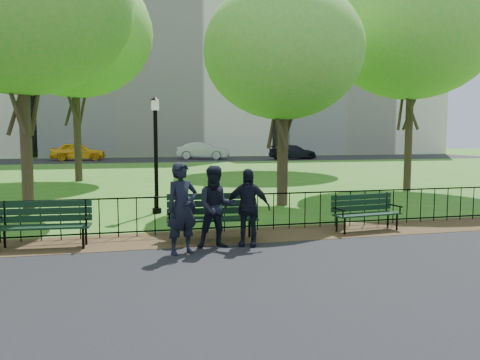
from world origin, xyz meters
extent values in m
plane|color=#346C1C|center=(0.00, 0.00, 0.00)|extent=(120.00, 120.00, 0.00)
cube|color=black|center=(0.00, -3.40, 0.01)|extent=(60.00, 9.20, 0.01)
cube|color=#372416|center=(0.00, 1.50, 0.01)|extent=(60.00, 1.60, 0.01)
cube|color=black|center=(0.00, 35.00, 0.01)|extent=(70.00, 9.00, 0.01)
cylinder|color=black|center=(0.00, 2.00, 0.88)|extent=(24.00, 0.04, 0.04)
cylinder|color=black|center=(0.00, 2.00, 0.12)|extent=(24.00, 0.04, 0.04)
cylinder|color=black|center=(0.00, 2.00, 0.45)|extent=(0.02, 0.02, 0.90)
cube|color=silver|center=(2.00, 48.00, 15.00)|extent=(24.00, 15.00, 30.00)
cube|color=beige|center=(26.00, 48.00, 12.00)|extent=(20.00, 15.00, 24.00)
cube|color=black|center=(0.16, 1.18, 0.48)|extent=(1.97, 0.69, 0.04)
cube|color=black|center=(0.19, 1.46, 0.85)|extent=(1.92, 0.22, 0.48)
cylinder|color=black|center=(-0.69, 1.06, 0.24)|extent=(0.05, 0.05, 0.48)
cylinder|color=black|center=(0.98, 0.91, 0.24)|extent=(0.05, 0.05, 0.48)
cylinder|color=black|center=(-0.65, 1.45, 0.24)|extent=(0.05, 0.05, 0.48)
cylinder|color=black|center=(1.02, 1.29, 0.24)|extent=(0.05, 0.05, 0.48)
cylinder|color=black|center=(-0.74, 1.26, 0.68)|extent=(0.10, 0.60, 0.04)
cylinder|color=black|center=(1.07, 1.09, 0.68)|extent=(0.10, 0.60, 0.04)
ellipsoid|color=black|center=(-0.44, 1.13, 0.76)|extent=(0.50, 0.37, 0.51)
cube|color=black|center=(-3.23, 1.28, 0.45)|extent=(1.84, 0.61, 0.04)
cube|color=black|center=(-3.21, 1.54, 0.80)|extent=(1.81, 0.16, 0.45)
cylinder|color=black|center=(-2.46, 1.04, 0.23)|extent=(0.05, 0.05, 0.45)
cylinder|color=black|center=(-4.00, 1.51, 0.23)|extent=(0.05, 0.05, 0.45)
cylinder|color=black|center=(-2.44, 1.40, 0.23)|extent=(0.05, 0.05, 0.45)
cylinder|color=black|center=(-2.38, 1.22, 0.63)|extent=(0.08, 0.56, 0.04)
cube|color=black|center=(3.88, 1.29, 0.42)|extent=(1.70, 0.63, 0.04)
cube|color=black|center=(3.85, 1.53, 0.73)|extent=(1.66, 0.22, 0.42)
cylinder|color=black|center=(3.19, 1.05, 0.21)|extent=(0.05, 0.05, 0.42)
cylinder|color=black|center=(4.62, 1.21, 0.21)|extent=(0.05, 0.05, 0.42)
cylinder|color=black|center=(3.15, 1.38, 0.21)|extent=(0.05, 0.05, 0.42)
cylinder|color=black|center=(4.58, 1.54, 0.21)|extent=(0.05, 0.05, 0.42)
cylinder|color=black|center=(3.10, 1.20, 0.58)|extent=(0.10, 0.52, 0.04)
cylinder|color=black|center=(4.66, 1.38, 0.58)|extent=(0.10, 0.52, 0.04)
cylinder|color=black|center=(-0.76, 5.11, 0.08)|extent=(0.26, 0.26, 0.15)
cylinder|color=black|center=(-0.76, 5.11, 1.51)|extent=(0.11, 0.11, 3.02)
cube|color=beige|center=(-0.76, 5.11, 3.11)|extent=(0.21, 0.21, 0.28)
cone|color=black|center=(-0.76, 5.11, 3.30)|extent=(0.30, 0.30, 0.11)
cylinder|color=#2D2116|center=(-4.34, 5.78, 1.84)|extent=(0.32, 0.32, 3.69)
cylinder|color=#2D2116|center=(3.29, 5.74, 1.50)|extent=(0.35, 0.35, 3.00)
ellipsoid|color=green|center=(3.29, 5.74, 4.90)|extent=(5.06, 5.06, 4.30)
cylinder|color=#2D2116|center=(9.61, 8.41, 2.01)|extent=(0.31, 0.31, 4.03)
ellipsoid|color=green|center=(9.61, 8.41, 6.57)|extent=(6.78, 6.78, 5.77)
cylinder|color=#2D2116|center=(-3.89, 15.58, 2.21)|extent=(0.36, 0.36, 4.42)
ellipsoid|color=green|center=(-3.89, 15.58, 7.22)|extent=(7.45, 7.45, 6.33)
cylinder|color=#2D2116|center=(8.32, 19.90, 2.55)|extent=(0.36, 0.36, 5.10)
ellipsoid|color=green|center=(8.32, 19.90, 8.32)|extent=(8.59, 8.59, 7.30)
imported|color=black|center=(-0.59, 0.23, 0.89)|extent=(0.74, 0.62, 1.75)
imported|color=black|center=(0.13, 0.54, 0.84)|extent=(0.82, 0.46, 1.65)
imported|color=black|center=(0.78, 0.57, 0.80)|extent=(1.00, 0.70, 1.59)
imported|color=#F5AF14|center=(-5.73, 35.22, 0.81)|extent=(4.72, 2.01, 1.59)
imported|color=#A5A8AD|center=(5.42, 34.76, 0.80)|extent=(5.06, 3.19, 1.57)
imported|color=black|center=(13.55, 32.74, 0.68)|extent=(4.84, 2.57, 1.34)
camera|label=1|loc=(-1.59, -8.54, 2.27)|focal=35.00mm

